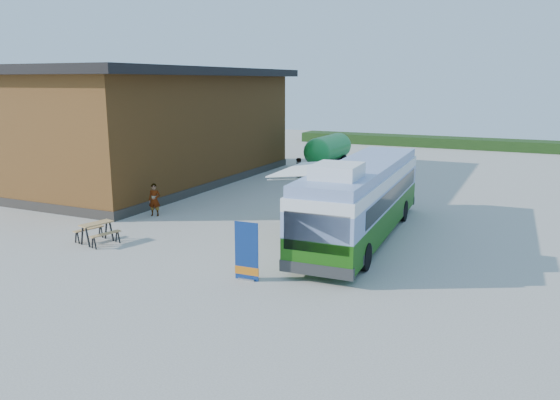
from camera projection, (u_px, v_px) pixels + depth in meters
The scene contains 10 objects.
ground at pixel (230, 238), 23.76m from camera, with size 100.00×100.00×0.00m, color #BCB7AD.
barn at pixel (168, 128), 36.18m from camera, with size 9.60×21.20×7.50m.
hedge at pixel (494, 144), 53.95m from camera, with size 40.00×3.00×1.00m, color #264419.
bus at pixel (362, 197), 23.40m from camera, with size 3.13×12.42×3.79m.
awning at pixel (318, 172), 24.00m from camera, with size 3.01×4.64×0.54m.
banner at pixel (247, 257), 18.59m from camera, with size 0.90×0.21×2.06m.
picnic_table at pixel (97, 228), 22.90m from camera, with size 1.81×1.69×0.87m.
person_a at pixel (154, 200), 27.45m from camera, with size 0.60×0.40×1.66m, color #999999.
person_b at pixel (298, 172), 35.44m from camera, with size 0.88×0.69×1.81m, color #999999.
slurry_tanker at pixel (328, 149), 42.32m from camera, with size 2.13×6.93×2.55m.
Camera 1 is at (11.65, -19.77, 6.72)m, focal length 35.00 mm.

